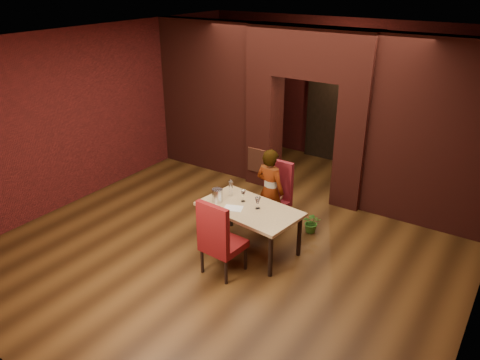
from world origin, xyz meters
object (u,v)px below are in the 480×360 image
(potted_plant, at_px, (312,223))
(water_bottle, at_px, (231,188))
(wine_glass_a, at_px, (243,196))
(wine_bucket, at_px, (217,195))
(chair_near, at_px, (224,236))
(person_seated, at_px, (270,191))
(dining_table, at_px, (249,228))
(wine_glass_c, at_px, (257,203))
(wine_glass_b, at_px, (258,203))
(chair_far, at_px, (271,197))

(potted_plant, bearing_deg, water_bottle, -142.91)
(wine_glass_a, distance_m, wine_bucket, 0.41)
(chair_near, relative_size, water_bottle, 4.26)
(chair_near, distance_m, person_seated, 1.44)
(chair_near, bearing_deg, wine_bucket, -43.91)
(chair_near, bearing_deg, dining_table, -84.21)
(water_bottle, bearing_deg, wine_glass_c, -14.53)
(wine_glass_b, xyz_separation_m, wine_glass_c, (-0.01, -0.02, -0.00))
(wine_glass_a, xyz_separation_m, wine_bucket, (-0.34, -0.23, 0.01))
(chair_near, height_order, water_bottle, chair_near)
(chair_near, relative_size, wine_glass_b, 6.14)
(chair_near, bearing_deg, person_seated, -83.19)
(wine_glass_a, xyz_separation_m, potted_plant, (0.81, 0.90, -0.65))
(dining_table, distance_m, water_bottle, 0.73)
(dining_table, xyz_separation_m, chair_far, (-0.05, 0.78, 0.22))
(chair_far, xyz_separation_m, potted_plant, (0.67, 0.25, -0.41))
(person_seated, relative_size, water_bottle, 5.27)
(chair_far, height_order, water_bottle, chair_far)
(dining_table, relative_size, chair_far, 1.34)
(dining_table, xyz_separation_m, chair_near, (0.02, -0.72, 0.23))
(dining_table, distance_m, wine_glass_b, 0.49)
(dining_table, bearing_deg, chair_near, -81.10)
(dining_table, height_order, chair_far, chair_far)
(water_bottle, bearing_deg, wine_glass_b, -12.81)
(wine_glass_b, relative_size, potted_plant, 0.53)
(dining_table, relative_size, potted_plant, 4.29)
(person_seated, relative_size, potted_plant, 4.01)
(wine_glass_b, bearing_deg, person_seated, 104.57)
(water_bottle, distance_m, potted_plant, 1.54)
(chair_far, height_order, wine_glass_c, chair_far)
(wine_glass_a, bearing_deg, chair_near, -75.69)
(person_seated, height_order, wine_glass_b, person_seated)
(chair_near, xyz_separation_m, wine_glass_a, (-0.22, 0.85, 0.24))
(dining_table, distance_m, chair_near, 0.75)
(chair_near, xyz_separation_m, person_seated, (-0.06, 1.43, 0.14))
(chair_near, distance_m, wine_glass_a, 0.91)
(chair_near, xyz_separation_m, wine_bucket, (-0.56, 0.62, 0.25))
(chair_far, relative_size, person_seated, 0.80)
(dining_table, relative_size, wine_bucket, 7.37)
(wine_glass_a, bearing_deg, wine_glass_b, -12.31)
(wine_bucket, bearing_deg, potted_plant, 44.36)
(potted_plant, bearing_deg, chair_near, -108.84)
(wine_glass_a, xyz_separation_m, wine_glass_b, (0.32, -0.07, -0.00))
(potted_plant, bearing_deg, person_seated, -154.63)
(chair_far, bearing_deg, person_seated, -81.62)
(chair_far, bearing_deg, wine_glass_c, -75.69)
(wine_glass_b, bearing_deg, wine_bucket, -166.65)
(chair_near, bearing_deg, potted_plant, -104.56)
(dining_table, bearing_deg, wine_glass_a, 154.25)
(person_seated, bearing_deg, chair_near, 98.96)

